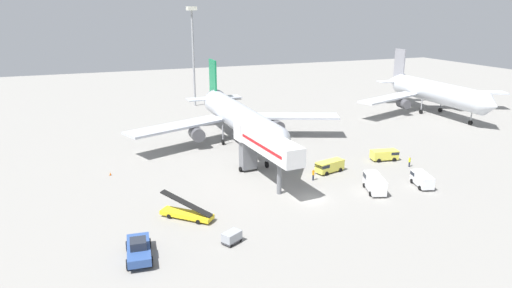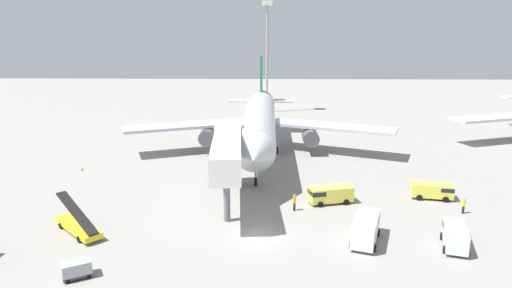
{
  "view_description": "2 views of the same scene",
  "coord_description": "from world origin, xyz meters",
  "px_view_note": "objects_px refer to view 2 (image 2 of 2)",
  "views": [
    {
      "loc": [
        -28.66,
        -51.74,
        25.64
      ],
      "look_at": [
        -0.57,
        19.84,
        2.65
      ],
      "focal_mm": 31.76,
      "sensor_mm": 36.0,
      "label": 1
    },
    {
      "loc": [
        0.69,
        -38.72,
        18.89
      ],
      "look_at": [
        -0.8,
        19.67,
        4.18
      ],
      "focal_mm": 30.88,
      "sensor_mm": 36.0,
      "label": 2
    }
  ],
  "objects_px": {
    "baggage_cart_far_center": "(77,269)",
    "service_van_outer_left": "(433,190)",
    "belt_loader_truck": "(78,225)",
    "ground_crew_worker_foreground": "(464,205)",
    "service_van_outer_right": "(366,227)",
    "apron_light_mast": "(267,37)",
    "service_van_far_left": "(455,235)",
    "ground_crew_worker_midground": "(294,202)",
    "safety_cone_alpha": "(82,168)",
    "jet_bridge": "(227,151)",
    "airplane_at_gate": "(259,121)",
    "service_van_near_left": "(329,194)"
  },
  "relations": [
    {
      "from": "airplane_at_gate",
      "to": "belt_loader_truck",
      "type": "bearing_deg",
      "value": -120.5
    },
    {
      "from": "belt_loader_truck",
      "to": "service_van_far_left",
      "type": "bearing_deg",
      "value": -3.28
    },
    {
      "from": "ground_crew_worker_foreground",
      "to": "safety_cone_alpha",
      "type": "bearing_deg",
      "value": 163.29
    },
    {
      "from": "ground_crew_worker_foreground",
      "to": "apron_light_mast",
      "type": "xyz_separation_m",
      "value": [
        -21.33,
        62.72,
        17.23
      ]
    },
    {
      "from": "service_van_outer_left",
      "to": "service_van_outer_right",
      "type": "distance_m",
      "value": 15.21
    },
    {
      "from": "belt_loader_truck",
      "to": "ground_crew_worker_midground",
      "type": "bearing_deg",
      "value": 15.76
    },
    {
      "from": "service_van_outer_left",
      "to": "service_van_outer_right",
      "type": "relative_size",
      "value": 0.85
    },
    {
      "from": "ground_crew_worker_foreground",
      "to": "jet_bridge",
      "type": "bearing_deg",
      "value": 173.84
    },
    {
      "from": "jet_bridge",
      "to": "belt_loader_truck",
      "type": "relative_size",
      "value": 2.8
    },
    {
      "from": "service_van_outer_left",
      "to": "ground_crew_worker_foreground",
      "type": "xyz_separation_m",
      "value": [
        1.68,
        -4.45,
        -0.13
      ]
    },
    {
      "from": "service_van_outer_left",
      "to": "ground_crew_worker_midground",
      "type": "xyz_separation_m",
      "value": [
        -16.49,
        -4.1,
        -0.07
      ]
    },
    {
      "from": "service_van_far_left",
      "to": "ground_crew_worker_midground",
      "type": "xyz_separation_m",
      "value": [
        -14.05,
        8.08,
        -0.15
      ]
    },
    {
      "from": "service_van_outer_right",
      "to": "safety_cone_alpha",
      "type": "height_order",
      "value": "service_van_outer_right"
    },
    {
      "from": "baggage_cart_far_center",
      "to": "service_van_outer_left",
      "type": "bearing_deg",
      "value": 27.8
    },
    {
      "from": "baggage_cart_far_center",
      "to": "ground_crew_worker_foreground",
      "type": "height_order",
      "value": "ground_crew_worker_foreground"
    },
    {
      "from": "service_van_far_left",
      "to": "ground_crew_worker_foreground",
      "type": "distance_m",
      "value": 8.76
    },
    {
      "from": "jet_bridge",
      "to": "apron_light_mast",
      "type": "height_order",
      "value": "apron_light_mast"
    },
    {
      "from": "safety_cone_alpha",
      "to": "apron_light_mast",
      "type": "distance_m",
      "value": 57.9
    },
    {
      "from": "belt_loader_truck",
      "to": "apron_light_mast",
      "type": "relative_size",
      "value": 0.24
    },
    {
      "from": "service_van_near_left",
      "to": "ground_crew_worker_foreground",
      "type": "bearing_deg",
      "value": -10.41
    },
    {
      "from": "service_van_near_left",
      "to": "service_van_outer_left",
      "type": "bearing_deg",
      "value": 8.57
    },
    {
      "from": "jet_bridge",
      "to": "service_van_near_left",
      "type": "xyz_separation_m",
      "value": [
        11.59,
        -0.18,
        -4.94
      ]
    },
    {
      "from": "jet_bridge",
      "to": "belt_loader_truck",
      "type": "distance_m",
      "value": 17.14
    },
    {
      "from": "service_van_outer_right",
      "to": "apron_light_mast",
      "type": "height_order",
      "value": "apron_light_mast"
    },
    {
      "from": "service_van_outer_right",
      "to": "ground_crew_worker_midground",
      "type": "relative_size",
      "value": 3.09
    },
    {
      "from": "service_van_far_left",
      "to": "service_van_outer_right",
      "type": "relative_size",
      "value": 0.84
    },
    {
      "from": "jet_bridge",
      "to": "ground_crew_worker_midground",
      "type": "relative_size",
      "value": 9.47
    },
    {
      "from": "baggage_cart_far_center",
      "to": "ground_crew_worker_midground",
      "type": "xyz_separation_m",
      "value": [
        18.08,
        14.13,
        0.22
      ]
    },
    {
      "from": "service_van_outer_left",
      "to": "apron_light_mast",
      "type": "bearing_deg",
      "value": 108.63
    },
    {
      "from": "service_van_far_left",
      "to": "ground_crew_worker_midground",
      "type": "relative_size",
      "value": 2.59
    },
    {
      "from": "baggage_cart_far_center",
      "to": "service_van_outer_right",
      "type": "bearing_deg",
      "value": 16.11
    },
    {
      "from": "belt_loader_truck",
      "to": "ground_crew_worker_foreground",
      "type": "bearing_deg",
      "value": 8.19
    },
    {
      "from": "jet_bridge",
      "to": "apron_light_mast",
      "type": "relative_size",
      "value": 0.67
    },
    {
      "from": "safety_cone_alpha",
      "to": "baggage_cart_far_center",
      "type": "bearing_deg",
      "value": -68.22
    },
    {
      "from": "ground_crew_worker_midground",
      "to": "apron_light_mast",
      "type": "distance_m",
      "value": 64.77
    },
    {
      "from": "service_van_outer_left",
      "to": "jet_bridge",
      "type": "bearing_deg",
      "value": -175.98
    },
    {
      "from": "service_van_near_left",
      "to": "jet_bridge",
      "type": "bearing_deg",
      "value": 179.1
    },
    {
      "from": "service_van_outer_left",
      "to": "service_van_outer_right",
      "type": "xyz_separation_m",
      "value": [
        -10.28,
        -11.21,
        0.29
      ]
    },
    {
      "from": "belt_loader_truck",
      "to": "baggage_cart_far_center",
      "type": "height_order",
      "value": "belt_loader_truck"
    },
    {
      "from": "service_van_far_left",
      "to": "apron_light_mast",
      "type": "relative_size",
      "value": 0.18
    },
    {
      "from": "service_van_far_left",
      "to": "apron_light_mast",
      "type": "xyz_separation_m",
      "value": [
        -17.2,
        70.45,
        17.03
      ]
    },
    {
      "from": "ground_crew_worker_foreground",
      "to": "safety_cone_alpha",
      "type": "relative_size",
      "value": 3.27
    },
    {
      "from": "belt_loader_truck",
      "to": "service_van_near_left",
      "type": "relative_size",
      "value": 1.2
    },
    {
      "from": "ground_crew_worker_foreground",
      "to": "service_van_outer_left",
      "type": "bearing_deg",
      "value": 110.7
    },
    {
      "from": "belt_loader_truck",
      "to": "baggage_cart_far_center",
      "type": "xyz_separation_m",
      "value": [
        3.33,
        -8.09,
        -0.0
      ]
    },
    {
      "from": "baggage_cart_far_center",
      "to": "belt_loader_truck",
      "type": "bearing_deg",
      "value": 112.38
    },
    {
      "from": "service_van_outer_right",
      "to": "baggage_cart_far_center",
      "type": "relative_size",
      "value": 2.25
    },
    {
      "from": "belt_loader_truck",
      "to": "service_van_outer_left",
      "type": "distance_m",
      "value": 39.24
    },
    {
      "from": "airplane_at_gate",
      "to": "jet_bridge",
      "type": "bearing_deg",
      "value": -98.7
    },
    {
      "from": "service_van_outer_left",
      "to": "ground_crew_worker_foreground",
      "type": "bearing_deg",
      "value": -69.3
    }
  ]
}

